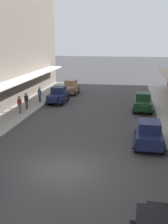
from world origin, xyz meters
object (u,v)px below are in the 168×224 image
at_px(pedestrian_0, 20,105).
at_px(pedestrian_1, 26,101).
at_px(parked_car_3, 71,87).
at_px(parked_car_4, 58,95).
at_px(parked_car_1, 143,102).
at_px(parked_car_0, 149,133).
at_px(pedestrian_3, 40,95).

relative_size(pedestrian_0, pedestrian_1, 1.00).
bearing_deg(parked_car_3, parked_car_4, -92.76).
xyz_separation_m(parked_car_1, parked_car_3, (-9.28, 7.29, 0.00)).
distance_m(parked_car_0, pedestrian_3, 15.91).
xyz_separation_m(parked_car_4, pedestrian_0, (-2.33, -5.65, 0.07)).
bearing_deg(pedestrian_0, pedestrian_1, 88.45).
relative_size(pedestrian_1, pedestrian_3, 1.00).
bearing_deg(parked_car_4, parked_car_0, -50.32).
distance_m(parked_car_0, parked_car_4, 15.05).
xyz_separation_m(parked_car_3, pedestrian_0, (-2.58, -10.98, 0.07)).
bearing_deg(parked_car_3, pedestrian_1, -105.21).
bearing_deg(parked_car_0, pedestrian_0, 153.58).
distance_m(parked_car_3, pedestrian_1, 9.68).
height_order(parked_car_4, pedestrian_3, parked_car_4).
height_order(parked_car_1, pedestrian_0, parked_car_1).
distance_m(parked_car_1, parked_car_4, 9.74).
bearing_deg(parked_car_3, pedestrian_3, -110.54).
bearing_deg(pedestrian_0, pedestrian_3, 86.23).
height_order(parked_car_0, pedestrian_0, parked_car_0).
bearing_deg(parked_car_4, parked_car_3, 87.24).
bearing_deg(parked_car_3, pedestrian_0, -103.24).
bearing_deg(parked_car_4, parked_car_1, -11.65).
relative_size(parked_car_1, parked_car_3, 1.01).
distance_m(parked_car_0, pedestrian_1, 14.10).
bearing_deg(parked_car_4, pedestrian_3, -160.80).
height_order(parked_car_3, parked_car_4, same).
height_order(parked_car_1, pedestrian_3, parked_car_1).
relative_size(parked_car_1, pedestrian_0, 2.58).
bearing_deg(pedestrian_3, parked_car_1, -6.28).
distance_m(pedestrian_0, pedestrian_3, 4.97).
bearing_deg(parked_car_0, pedestrian_3, 136.84).
bearing_deg(pedestrian_1, parked_car_1, 9.82).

